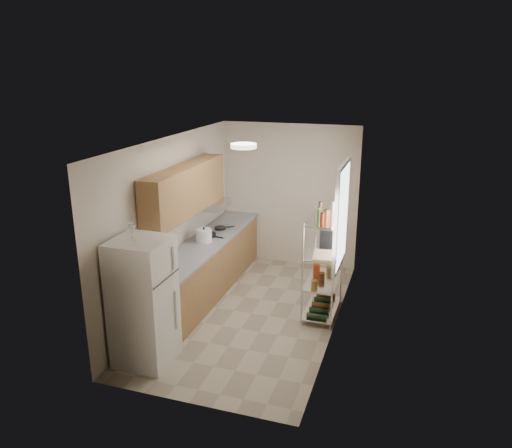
{
  "coord_description": "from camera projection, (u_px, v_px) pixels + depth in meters",
  "views": [
    {
      "loc": [
        2.14,
        -6.4,
        3.56
      ],
      "look_at": [
        -0.01,
        0.25,
        1.34
      ],
      "focal_mm": 35.0,
      "sensor_mm": 36.0,
      "label": 1
    }
  ],
  "objects": [
    {
      "name": "room",
      "position": [
        251.0,
        232.0,
        7.12
      ],
      "size": [
        2.52,
        4.42,
        2.62
      ],
      "color": "#AFA58D",
      "rests_on": "ground"
    },
    {
      "name": "wine_glass_b",
      "position": [
        131.0,
        231.0,
        5.89
      ],
      "size": [
        0.07,
        0.07,
        0.19
      ],
      "primitive_type": null,
      "color": "silver",
      "rests_on": "refrigerator"
    },
    {
      "name": "bakers_rack",
      "position": [
        324.0,
        245.0,
        7.15
      ],
      "size": [
        0.45,
        0.9,
        1.73
      ],
      "color": "silver",
      "rests_on": "ground"
    },
    {
      "name": "cutting_board",
      "position": [
        325.0,
        256.0,
        6.97
      ],
      "size": [
        0.38,
        0.46,
        0.03
      ],
      "primitive_type": "cube",
      "rotation": [
        0.0,
        0.0,
        0.11
      ],
      "color": "tan",
      "rests_on": "bakers_rack"
    },
    {
      "name": "upper_cabinets",
      "position": [
        186.0,
        190.0,
        7.36
      ],
      "size": [
        0.33,
        2.2,
        0.72
      ],
      "primitive_type": "cube",
      "color": "#9E7543",
      "rests_on": "room"
    },
    {
      "name": "refrigerator",
      "position": [
        143.0,
        302.0,
        6.1
      ],
      "size": [
        0.66,
        0.66,
        1.61
      ],
      "primitive_type": "cube",
      "color": "white",
      "rests_on": "ground"
    },
    {
      "name": "window",
      "position": [
        342.0,
        216.0,
        7.0
      ],
      "size": [
        0.06,
        1.0,
        1.46
      ],
      "primitive_type": "cube",
      "color": "white",
      "rests_on": "room"
    },
    {
      "name": "wine_glass_a",
      "position": [
        134.0,
        233.0,
        5.8
      ],
      "size": [
        0.06,
        0.06,
        0.18
      ],
      "primitive_type": null,
      "color": "silver",
      "rests_on": "refrigerator"
    },
    {
      "name": "espresso_machine",
      "position": [
        326.0,
        236.0,
        7.33
      ],
      "size": [
        0.21,
        0.29,
        0.31
      ],
      "primitive_type": "cube",
      "rotation": [
        0.0,
        0.0,
        0.14
      ],
      "color": "black",
      "rests_on": "bakers_rack"
    },
    {
      "name": "ceiling_dome",
      "position": [
        244.0,
        146.0,
        6.46
      ],
      "size": [
        0.34,
        0.34,
        0.05
      ],
      "primitive_type": "cylinder",
      "color": "white",
      "rests_on": "room"
    },
    {
      "name": "frying_pan_small",
      "position": [
        220.0,
        228.0,
        8.49
      ],
      "size": [
        0.27,
        0.27,
        0.04
      ],
      "primitive_type": "cylinder",
      "rotation": [
        0.0,
        0.0,
        0.64
      ],
      "color": "black",
      "rests_on": "counter_run"
    },
    {
      "name": "counter_run",
      "position": [
        206.0,
        268.0,
        8.04
      ],
      "size": [
        0.63,
        3.51,
        0.9
      ],
      "color": "#9E7543",
      "rests_on": "ground"
    },
    {
      "name": "range_hood",
      "position": [
        211.0,
        204.0,
        8.2
      ],
      "size": [
        0.5,
        0.6,
        0.12
      ],
      "primitive_type": "cube",
      "color": "#B7BABC",
      "rests_on": "room"
    },
    {
      "name": "storage_bag",
      "position": [
        317.0,
        269.0,
        7.52
      ],
      "size": [
        0.13,
        0.16,
        0.16
      ],
      "primitive_type": "cube",
      "rotation": [
        0.0,
        0.0,
        0.24
      ],
      "color": "#B73E16",
      "rests_on": "bakers_rack"
    },
    {
      "name": "rice_cooker",
      "position": [
        204.0,
        235.0,
        7.87
      ],
      "size": [
        0.25,
        0.25,
        0.2
      ],
      "primitive_type": "cylinder",
      "color": "white",
      "rests_on": "counter_run"
    },
    {
      "name": "frying_pan_large",
      "position": [
        208.0,
        235.0,
        8.14
      ],
      "size": [
        0.33,
        0.33,
        0.05
      ],
      "primitive_type": "cylinder",
      "rotation": [
        0.0,
        0.0,
        -0.23
      ],
      "color": "black",
      "rests_on": "counter_run"
    }
  ]
}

